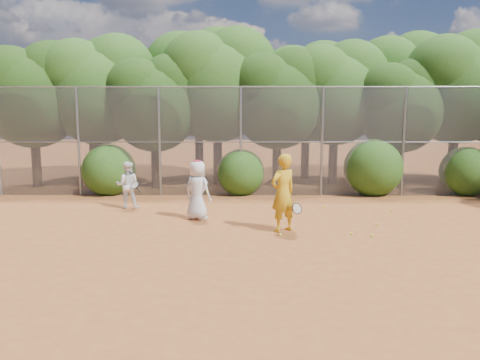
{
  "coord_description": "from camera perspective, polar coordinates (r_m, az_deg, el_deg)",
  "views": [
    {
      "loc": [
        -0.91,
        -11.25,
        3.14
      ],
      "look_at": [
        -1.0,
        2.5,
        1.1
      ],
      "focal_mm": 35.0,
      "sensor_mm": 36.0,
      "label": 1
    }
  ],
  "objects": [
    {
      "name": "ball_0",
      "position": [
        12.35,
        13.43,
        -6.36
      ],
      "size": [
        0.07,
        0.07,
        0.07
      ],
      "primitive_type": "sphere",
      "color": "#D1E92A",
      "rests_on": "ground"
    },
    {
      "name": "tree_3",
      "position": [
        20.15,
        -2.61,
        12.0
      ],
      "size": [
        4.89,
        4.26,
        6.7
      ],
      "color": "black",
      "rests_on": "ground"
    },
    {
      "name": "bush_1",
      "position": [
        17.69,
        0.08,
        1.16
      ],
      "size": [
        1.8,
        1.8,
        1.8
      ],
      "primitive_type": "sphere",
      "color": "#224812",
      "rests_on": "ground"
    },
    {
      "name": "bush_3",
      "position": [
        19.58,
        25.81,
        1.17
      ],
      "size": [
        1.9,
        1.9,
        1.9
      ],
      "primitive_type": "sphere",
      "color": "#224812",
      "rests_on": "ground"
    },
    {
      "name": "tree_5",
      "position": [
        20.69,
        11.64,
        10.78
      ],
      "size": [
        4.51,
        3.92,
        6.17
      ],
      "color": "black",
      "rests_on": "ground"
    },
    {
      "name": "ground",
      "position": [
        11.71,
        4.86,
        -7.14
      ],
      "size": [
        80.0,
        80.0,
        0.0
      ],
      "primitive_type": "plane",
      "color": "brown",
      "rests_on": "ground"
    },
    {
      "name": "bush_2",
      "position": [
        18.33,
        15.91,
        1.73
      ],
      "size": [
        2.2,
        2.2,
        2.2
      ],
      "primitive_type": "sphere",
      "color": "#224812",
      "rests_on": "ground"
    },
    {
      "name": "ball_4",
      "position": [
        11.97,
        4.93,
        -6.63
      ],
      "size": [
        0.07,
        0.07,
        0.07
      ],
      "primitive_type": "sphere",
      "color": "#D1E92A",
      "rests_on": "ground"
    },
    {
      "name": "ball_3",
      "position": [
        13.51,
        16.28,
        -5.2
      ],
      "size": [
        0.07,
        0.07,
        0.07
      ],
      "primitive_type": "sphere",
      "color": "#D1E92A",
      "rests_on": "ground"
    },
    {
      "name": "player_white",
      "position": [
        15.54,
        -13.54,
        -0.6
      ],
      "size": [
        0.89,
        0.8,
        1.52
      ],
      "rotation": [
        0.0,
        0.0,
        3.25
      ],
      "color": "white",
      "rests_on": "ground"
    },
    {
      "name": "tree_9",
      "position": [
        23.21,
        -17.59,
        11.01
      ],
      "size": [
        4.83,
        4.2,
        6.62
      ],
      "color": "black",
      "rests_on": "ground"
    },
    {
      "name": "tree_2",
      "position": [
        19.41,
        -10.28,
        9.62
      ],
      "size": [
        3.99,
        3.47,
        5.47
      ],
      "color": "black",
      "rests_on": "ground"
    },
    {
      "name": "tree_6",
      "position": [
        20.34,
        19.13,
        8.9
      ],
      "size": [
        3.86,
        3.36,
        5.29
      ],
      "color": "black",
      "rests_on": "ground"
    },
    {
      "name": "tree_1",
      "position": [
        20.71,
        -16.87,
        10.92
      ],
      "size": [
        4.64,
        4.03,
        6.35
      ],
      "color": "black",
      "rests_on": "ground"
    },
    {
      "name": "ball_5",
      "position": [
        15.48,
        17.99,
        -3.55
      ],
      "size": [
        0.07,
        0.07,
        0.07
      ],
      "primitive_type": "sphere",
      "color": "#D1E92A",
      "rests_on": "ground"
    },
    {
      "name": "tree_7",
      "position": [
        21.85,
        25.08,
        10.65
      ],
      "size": [
        4.77,
        4.14,
        6.53
      ],
      "color": "black",
      "rests_on": "ground"
    },
    {
      "name": "tree_11",
      "position": [
        22.11,
        8.24,
        11.01
      ],
      "size": [
        4.64,
        4.03,
        6.35
      ],
      "color": "black",
      "rests_on": "ground"
    },
    {
      "name": "player_yellow",
      "position": [
        12.22,
        5.27,
        -1.58
      ],
      "size": [
        0.96,
        0.82,
        2.05
      ],
      "rotation": [
        0.0,
        0.0,
        3.72
      ],
      "color": "gold",
      "rests_on": "ground"
    },
    {
      "name": "ball_1",
      "position": [
        15.5,
        10.19,
        -3.26
      ],
      "size": [
        0.07,
        0.07,
        0.07
      ],
      "primitive_type": "sphere",
      "color": "#D1E92A",
      "rests_on": "ground"
    },
    {
      "name": "tree_0",
      "position": [
        21.1,
        -23.86,
        9.88
      ],
      "size": [
        4.38,
        3.81,
        6.0
      ],
      "color": "black",
      "rests_on": "ground"
    },
    {
      "name": "player_teen",
      "position": [
        13.58,
        -5.2,
        -1.22
      ],
      "size": [
        1.0,
        0.9,
        1.75
      ],
      "rotation": [
        0.0,
        0.0,
        2.6
      ],
      "color": "silver",
      "rests_on": "ground"
    },
    {
      "name": "ball_2",
      "position": [
        12.28,
        15.76,
        -6.54
      ],
      "size": [
        0.07,
        0.07,
        0.07
      ],
      "primitive_type": "sphere",
      "color": "#D1E92A",
      "rests_on": "ground"
    },
    {
      "name": "fence_back",
      "position": [
        17.3,
        3.0,
        4.82
      ],
      "size": [
        20.05,
        0.09,
        4.03
      ],
      "color": "gray",
      "rests_on": "ground"
    },
    {
      "name": "tree_4",
      "position": [
        19.55,
        4.74,
        10.22
      ],
      "size": [
        4.19,
        3.64,
        5.73
      ],
      "color": "black",
      "rests_on": "ground"
    },
    {
      "name": "tree_10",
      "position": [
        22.43,
        -4.92,
        12.21
      ],
      "size": [
        5.15,
        4.48,
        7.06
      ],
      "color": "black",
      "rests_on": "ground"
    },
    {
      "name": "bush_0",
      "position": [
        18.39,
        -15.7,
        1.44
      ],
      "size": [
        2.0,
        2.0,
        2.0
      ],
      "primitive_type": "sphere",
      "color": "#224812",
      "rests_on": "ground"
    },
    {
      "name": "tree_12",
      "position": [
        23.74,
        19.11,
        11.3
      ],
      "size": [
        5.02,
        4.37,
        6.88
      ],
      "color": "black",
      "rests_on": "ground"
    }
  ]
}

